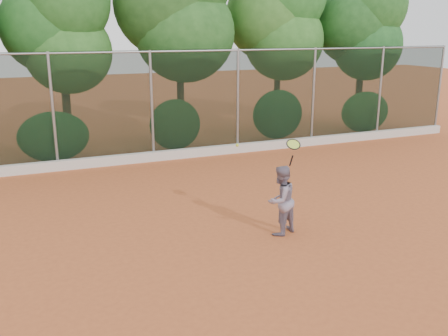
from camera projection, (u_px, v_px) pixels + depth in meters
name	position (u px, v px, depth m)	size (l,w,h in m)	color
ground	(243.00, 239.00, 10.12)	(80.00, 80.00, 0.00)	#B5562A
concrete_curb	(155.00, 156.00, 16.15)	(24.00, 0.20, 0.30)	beige
tennis_player	(281.00, 200.00, 10.22)	(0.71, 0.55, 1.46)	slate
chainlink_fence	(152.00, 103.00, 15.85)	(24.09, 0.09, 3.50)	black
foliage_backdrop	(118.00, 20.00, 16.73)	(23.70, 3.63, 7.55)	#482E1B
tennis_racket	(293.00, 146.00, 9.93)	(0.34, 0.31, 0.57)	black
tennis_ball_in_flight	(237.00, 145.00, 9.94)	(0.06, 0.06, 0.06)	#C5D430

